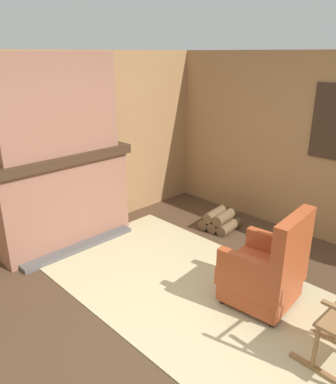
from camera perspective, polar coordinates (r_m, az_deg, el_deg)
name	(u,v)px	position (r m, az deg, el deg)	size (l,w,h in m)	color
ground_plane	(198,325)	(3.62, 4.54, -19.54)	(14.00, 14.00, 0.00)	#4C3523
wood_panel_wall_left	(51,151)	(4.87, -17.39, 5.94)	(0.06, 5.43, 2.36)	#9E7247
wood_panel_wall_back	(332,151)	(5.04, 23.71, 5.74)	(5.43, 0.09, 2.36)	#9E7247
fireplace_hearth	(65,200)	(4.84, -15.37, -1.19)	(0.59, 1.78, 1.20)	#93604C
chimney_breast	(55,105)	(4.57, -16.85, 12.64)	(0.34, 1.48, 1.14)	#93604C
area_rug	(196,291)	(4.02, 4.28, -14.82)	(3.56, 1.92, 0.01)	#C6B789
armchair	(266,272)	(3.76, 14.76, -11.70)	(0.71, 0.71, 1.01)	#A84723
firewood_stack	(220,220)	(5.29, 7.93, -4.29)	(0.49, 0.49, 0.27)	brown
storage_case	(86,142)	(4.88, -12.45, 7.43)	(0.17, 0.24, 0.13)	brown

